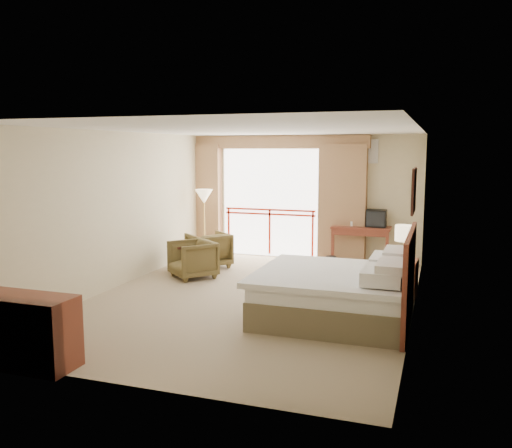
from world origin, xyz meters
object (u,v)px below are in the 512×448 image
at_px(bed, 338,293).
at_px(dresser, 23,331).
at_px(armchair_far, 209,267).
at_px(floor_lamp, 204,199).
at_px(tv, 376,218).
at_px(desk, 362,234).
at_px(side_table, 180,254).
at_px(armchair_near, 193,277).
at_px(wastebasket, 331,263).
at_px(nightstand, 403,279).
at_px(table_lamp, 405,234).

distance_m(bed, dresser, 4.11).
relative_size(armchair_far, floor_lamp, 0.51).
bearing_deg(tv, desk, -170.68).
bearing_deg(side_table, armchair_near, -35.68).
xyz_separation_m(wastebasket, armchair_near, (-2.32, -1.54, -0.13)).
relative_size(wastebasket, floor_lamp, 0.17).
bearing_deg(wastebasket, armchair_near, -146.34).
bearing_deg(armchair_far, wastebasket, 144.65).
bearing_deg(dresser, nightstand, 49.86).
relative_size(table_lamp, wastebasket, 2.05).
height_order(tv, armchair_near, tv).
bearing_deg(bed, desk, 93.25).
xyz_separation_m(desk, tv, (0.30, -0.06, 0.35)).
relative_size(armchair_far, armchair_near, 1.02).
bearing_deg(dresser, side_table, 97.16).
xyz_separation_m(floor_lamp, dresser, (0.62, -6.22, -0.91)).
distance_m(table_lamp, desk, 2.70).
bearing_deg(desk, bed, -90.61).
bearing_deg(floor_lamp, wastebasket, -5.25).
bearing_deg(armchair_near, bed, 12.87).
distance_m(table_lamp, tv, 2.52).
bearing_deg(dresser, wastebasket, 70.58).
relative_size(desk, dresser, 1.01).
height_order(desk, dresser, dresser).
relative_size(floor_lamp, dresser, 1.27).
distance_m(desk, wastebasket, 1.07).
bearing_deg(armchair_far, nightstand, 115.02).
bearing_deg(tv, dresser, -94.10).
bearing_deg(tv, nightstand, -53.31).
distance_m(tv, side_table, 4.10).
xyz_separation_m(armchair_near, dresser, (0.04, -4.41, 0.40)).
bearing_deg(desk, dresser, -116.05).
bearing_deg(armchair_far, armchair_near, 46.42).
distance_m(wastebasket, dresser, 6.38).
bearing_deg(dresser, armchair_far, 92.95).
height_order(armchair_far, side_table, side_table).
xyz_separation_m(armchair_far, side_table, (-0.33, -0.65, 0.37)).
distance_m(tv, armchair_near, 3.98).
bearing_deg(nightstand, armchair_far, 167.87).
distance_m(table_lamp, floor_lamp, 4.80).
xyz_separation_m(wastebasket, armchair_far, (-2.41, -0.59, -0.13)).
bearing_deg(armchair_near, tv, 77.12).
relative_size(tv, armchair_near, 0.52).
height_order(bed, floor_lamp, floor_lamp).
xyz_separation_m(table_lamp, dresser, (-3.78, -4.30, -0.64)).
height_order(armchair_near, floor_lamp, floor_lamp).
relative_size(wastebasket, armchair_near, 0.34).
distance_m(tv, armchair_far, 3.60).
xyz_separation_m(bed, wastebasket, (-0.71, 3.13, -0.24)).
height_order(wastebasket, floor_lamp, floor_lamp).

